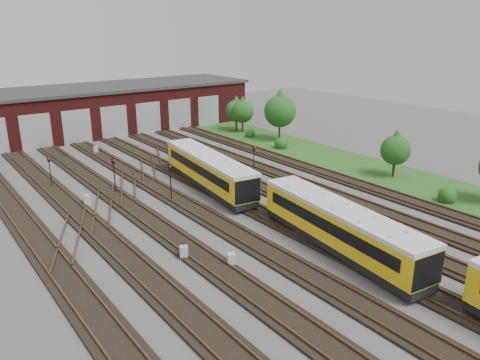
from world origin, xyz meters
TOP-DOWN VIEW (x-y plane):
  - ground at (0.00, 0.00)m, footprint 120.00×120.00m
  - track_network at (-0.17, 0.59)m, footprint 30.40×70.00m
  - maintenance_shed at (-0.01, 39.97)m, footprint 51.00×12.50m
  - grass_verge at (19.00, 10.00)m, footprint 8.00×55.00m
  - metro_train at (2.00, -6.70)m, footprint 4.29×46.40m
  - signal_mast_0 at (-2.37, 8.65)m, footprint 0.27×0.25m
  - signal_mast_1 at (-9.73, 18.52)m, footprint 0.24×0.22m
  - signal_mast_2 at (-5.56, 13.29)m, footprint 0.28×0.27m
  - signal_mast_3 at (8.28, 10.51)m, footprint 0.26×0.24m
  - relay_cabinet_0 at (-6.90, -1.29)m, footprint 0.66×0.62m
  - relay_cabinet_1 at (-8.64, 12.02)m, footprint 0.63×0.56m
  - relay_cabinet_2 at (-5.00, -3.98)m, footprint 0.63×0.57m
  - relay_cabinet_3 at (-1.93, 28.02)m, footprint 0.63×0.57m
  - relay_cabinet_4 at (4.84, 15.84)m, footprint 0.70×0.59m
  - tree_0 at (19.10, 26.82)m, footprint 3.13×3.13m
  - tree_1 at (19.02, 28.20)m, footprint 3.08×3.08m
  - tree_2 at (19.89, 19.79)m, footprint 4.17×4.17m
  - tree_3 at (18.83, 1.21)m, footprint 2.96×2.96m
  - bush_0 at (16.57, -5.96)m, footprint 1.58×1.58m
  - bush_1 at (17.34, 16.55)m, footprint 1.62×1.62m
  - bush_2 at (18.11, 23.81)m, footprint 1.31×1.31m

SIDE VIEW (x-z plane):
  - ground at x=0.00m, z-range 0.00..0.00m
  - grass_verge at x=19.00m, z-range 0.00..0.05m
  - track_network at x=-0.17m, z-range -0.06..0.27m
  - relay_cabinet_2 at x=-5.00m, z-range 0.00..0.87m
  - relay_cabinet_3 at x=-1.93m, z-range 0.00..0.88m
  - relay_cabinet_0 at x=-6.90m, z-range 0.00..0.88m
  - relay_cabinet_1 at x=-8.64m, z-range 0.00..0.93m
  - relay_cabinet_4 at x=4.84m, z-range 0.00..1.15m
  - bush_2 at x=18.11m, z-range 0.00..1.31m
  - bush_0 at x=16.57m, z-range 0.00..1.58m
  - bush_1 at x=17.34m, z-range 0.00..1.62m
  - metro_train at x=2.00m, z-range 0.37..3.30m
  - signal_mast_1 at x=-9.73m, z-range 0.40..3.35m
  - signal_mast_3 at x=8.28m, z-range 0.42..3.39m
  - signal_mast_0 at x=-2.37m, z-range 0.46..3.77m
  - signal_mast_2 at x=-5.56m, z-range 0.46..3.79m
  - tree_3 at x=18.83m, z-range 0.70..5.61m
  - maintenance_shed at x=-0.01m, z-range 0.03..6.38m
  - tree_1 at x=19.02m, z-range 0.73..5.84m
  - tree_0 at x=19.10m, z-range 0.74..5.92m
  - tree_2 at x=19.89m, z-range 0.99..7.90m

